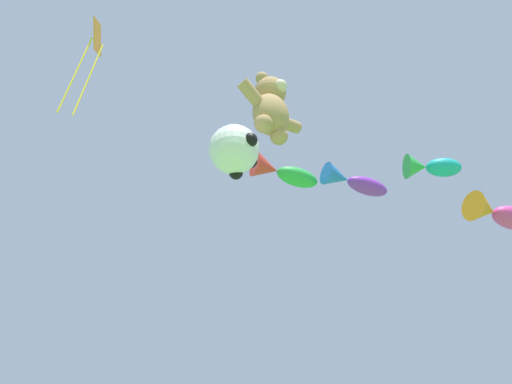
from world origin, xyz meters
name	(u,v)px	position (x,y,z in m)	size (l,w,h in m)	color
teddy_bear_kite	(271,107)	(-1.13, 2.58, 9.09)	(1.67, 0.74, 1.70)	tan
soccer_ball_kite	(234,150)	(-1.76, 2.89, 7.63)	(0.96, 0.96, 0.88)	white
fish_kite_emerald	(282,172)	(1.70, 4.78, 10.76)	(1.98, 1.28, 0.69)	green
fish_kite_violet	(352,182)	(3.42, 3.69, 10.85)	(2.06, 1.29, 0.66)	purple
fish_kite_teal	(430,167)	(5.39, 2.16, 11.75)	(1.67, 1.62, 0.76)	#19ADB2
fish_kite_magenta	(498,213)	(7.39, 1.35, 10.69)	(2.32, 1.60, 0.92)	#E53F9E
diamond_kite	(93,47)	(-4.02, 4.85, 10.44)	(0.64, 0.74, 2.92)	orange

